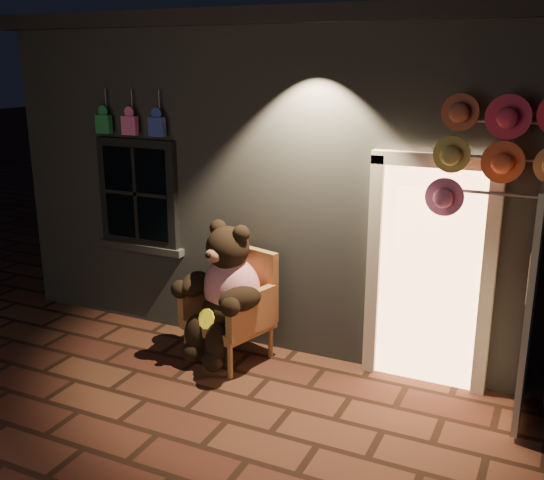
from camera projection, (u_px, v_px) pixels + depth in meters
The scene contains 5 objects.
ground at pixel (227, 421), 5.44m from camera, with size 60.00×60.00×0.00m, color #512E1F.
shop_building at pixel (371, 157), 8.43m from camera, with size 7.30×5.95×3.51m.
wicker_armchair at pixel (234, 304), 6.51m from camera, with size 0.93×0.88×1.13m.
teddy_bear at pixel (225, 292), 6.35m from camera, with size 0.98×0.89×1.40m.
hat_rack at pixel (523, 152), 5.09m from camera, with size 1.54×0.22×2.72m.
Camera 1 is at (2.40, -4.18, 2.98)m, focal length 42.00 mm.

